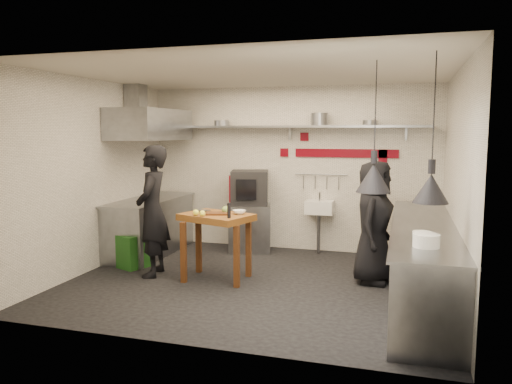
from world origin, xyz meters
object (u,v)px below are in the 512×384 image
(green_bin, at_px, (132,251))
(oven_stand, at_px, (250,227))
(prep_table, at_px, (217,247))
(chef_right, at_px, (374,222))
(combi_oven, at_px, (250,188))
(chef_left, at_px, (153,211))

(green_bin, bearing_deg, oven_stand, 48.20)
(prep_table, bearing_deg, chef_right, 32.04)
(oven_stand, bearing_deg, prep_table, -102.82)
(oven_stand, xyz_separation_m, prep_table, (0.06, -1.76, 0.06))
(combi_oven, xyz_separation_m, chef_right, (2.15, -1.26, -0.26))
(oven_stand, distance_m, chef_right, 2.53)
(green_bin, relative_size, prep_table, 0.54)
(prep_table, distance_m, chef_left, 1.05)
(combi_oven, bearing_deg, chef_right, -45.42)
(prep_table, xyz_separation_m, chef_right, (2.08, 0.49, 0.37))
(green_bin, relative_size, chef_left, 0.27)
(chef_left, relative_size, chef_right, 1.12)
(green_bin, height_order, prep_table, prep_table)
(green_bin, height_order, chef_left, chef_left)
(prep_table, relative_size, chef_left, 0.50)
(green_bin, bearing_deg, prep_table, -8.48)
(green_bin, bearing_deg, chef_right, 4.38)
(chef_left, bearing_deg, green_bin, -130.52)
(combi_oven, relative_size, chef_right, 0.37)
(combi_oven, height_order, chef_right, chef_right)
(prep_table, bearing_deg, combi_oven, 111.12)
(oven_stand, bearing_deg, chef_left, -130.61)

